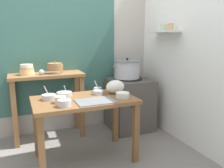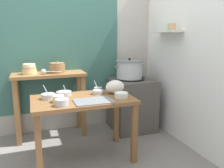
{
  "view_description": "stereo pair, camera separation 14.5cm",
  "coord_description": "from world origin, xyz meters",
  "px_view_note": "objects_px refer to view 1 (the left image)",
  "views": [
    {
      "loc": [
        -0.62,
        -2.28,
        1.39
      ],
      "look_at": [
        0.43,
        0.23,
        0.82
      ],
      "focal_mm": 36.83,
      "sensor_mm": 36.0,
      "label": 1
    },
    {
      "loc": [
        -0.49,
        -2.33,
        1.39
      ],
      "look_at": [
        0.43,
        0.23,
        0.82
      ],
      "focal_mm": 36.83,
      "sensor_mm": 36.0,
      "label": 2
    }
  ],
  "objects_px": {
    "plastic_bag": "(115,87)",
    "prep_bowl_5": "(98,89)",
    "prep_bowl_0": "(49,97)",
    "prep_bowl_2": "(123,95)",
    "prep_table": "(84,108)",
    "prep_bowl_4": "(60,99)",
    "stove_block": "(130,104)",
    "ladle": "(42,72)",
    "serving_tray": "(95,101)",
    "bowl_stack_enamel": "(27,70)",
    "prep_bowl_3": "(98,92)",
    "clay_pot": "(55,68)",
    "prep_bowl_1": "(64,94)",
    "back_shelf_table": "(48,90)",
    "prep_bowl_6": "(64,103)",
    "steamer_pot": "(127,69)"
  },
  "relations": [
    {
      "from": "serving_tray",
      "to": "prep_bowl_0",
      "type": "height_order",
      "value": "prep_bowl_0"
    },
    {
      "from": "bowl_stack_enamel",
      "to": "prep_table",
      "type": "bearing_deg",
      "value": -54.67
    },
    {
      "from": "stove_block",
      "to": "prep_bowl_3",
      "type": "height_order",
      "value": "prep_bowl_3"
    },
    {
      "from": "serving_tray",
      "to": "prep_bowl_1",
      "type": "xyz_separation_m",
      "value": [
        -0.25,
        0.35,
        0.02
      ]
    },
    {
      "from": "clay_pot",
      "to": "prep_bowl_5",
      "type": "xyz_separation_m",
      "value": [
        0.43,
        -0.49,
        -0.22
      ]
    },
    {
      "from": "prep_bowl_0",
      "to": "prep_bowl_2",
      "type": "distance_m",
      "value": 0.8
    },
    {
      "from": "prep_table",
      "to": "prep_bowl_4",
      "type": "xyz_separation_m",
      "value": [
        -0.27,
        -0.07,
        0.15
      ]
    },
    {
      "from": "ladle",
      "to": "serving_tray",
      "type": "relative_size",
      "value": 0.64
    },
    {
      "from": "plastic_bag",
      "to": "serving_tray",
      "type": "bearing_deg",
      "value": -143.39
    },
    {
      "from": "prep_table",
      "to": "serving_tray",
      "type": "relative_size",
      "value": 2.75
    },
    {
      "from": "stove_block",
      "to": "prep_bowl_3",
      "type": "bearing_deg",
      "value": -143.19
    },
    {
      "from": "prep_bowl_2",
      "to": "prep_bowl_3",
      "type": "bearing_deg",
      "value": 129.38
    },
    {
      "from": "clay_pot",
      "to": "prep_bowl_0",
      "type": "xyz_separation_m",
      "value": [
        -0.18,
        -0.66,
        -0.22
      ]
    },
    {
      "from": "clay_pot",
      "to": "plastic_bag",
      "type": "height_order",
      "value": "clay_pot"
    },
    {
      "from": "plastic_bag",
      "to": "prep_bowl_5",
      "type": "distance_m",
      "value": 0.25
    },
    {
      "from": "serving_tray",
      "to": "prep_bowl_0",
      "type": "distance_m",
      "value": 0.51
    },
    {
      "from": "prep_bowl_1",
      "to": "prep_bowl_5",
      "type": "bearing_deg",
      "value": 10.71
    },
    {
      "from": "bowl_stack_enamel",
      "to": "plastic_bag",
      "type": "bearing_deg",
      "value": -35.74
    },
    {
      "from": "plastic_bag",
      "to": "prep_bowl_6",
      "type": "xyz_separation_m",
      "value": [
        -0.66,
        -0.29,
        -0.04
      ]
    },
    {
      "from": "prep_bowl_6",
      "to": "steamer_pot",
      "type": "bearing_deg",
      "value": 37.81
    },
    {
      "from": "clay_pot",
      "to": "prep_bowl_6",
      "type": "distance_m",
      "value": 0.99
    },
    {
      "from": "bowl_stack_enamel",
      "to": "prep_bowl_5",
      "type": "bearing_deg",
      "value": -32.28
    },
    {
      "from": "clay_pot",
      "to": "prep_bowl_4",
      "type": "height_order",
      "value": "clay_pot"
    },
    {
      "from": "bowl_stack_enamel",
      "to": "prep_bowl_2",
      "type": "distance_m",
      "value": 1.31
    },
    {
      "from": "clay_pot",
      "to": "serving_tray",
      "type": "xyz_separation_m",
      "value": [
        0.25,
        -0.92,
        -0.24
      ]
    },
    {
      "from": "ladle",
      "to": "prep_bowl_1",
      "type": "xyz_separation_m",
      "value": [
        0.17,
        -0.5,
        -0.19
      ]
    },
    {
      "from": "steamer_pot",
      "to": "prep_bowl_3",
      "type": "distance_m",
      "value": 0.84
    },
    {
      "from": "prep_bowl_0",
      "to": "serving_tray",
      "type": "bearing_deg",
      "value": -31.26
    },
    {
      "from": "back_shelf_table",
      "to": "prep_bowl_5",
      "type": "xyz_separation_m",
      "value": [
        0.54,
        -0.49,
        0.07
      ]
    },
    {
      "from": "ladle",
      "to": "prep_bowl_4",
      "type": "height_order",
      "value": "ladle"
    },
    {
      "from": "prep_bowl_3",
      "to": "prep_bowl_5",
      "type": "relative_size",
      "value": 1.62
    },
    {
      "from": "ladle",
      "to": "prep_bowl_6",
      "type": "relative_size",
      "value": 1.68
    },
    {
      "from": "bowl_stack_enamel",
      "to": "prep_bowl_6",
      "type": "bearing_deg",
      "value": -73.89
    },
    {
      "from": "serving_tray",
      "to": "bowl_stack_enamel",
      "type": "bearing_deg",
      "value": 123.37
    },
    {
      "from": "stove_block",
      "to": "ladle",
      "type": "height_order",
      "value": "ladle"
    },
    {
      "from": "plastic_bag",
      "to": "prep_bowl_4",
      "type": "xyz_separation_m",
      "value": [
        -0.68,
        -0.15,
        -0.04
      ]
    },
    {
      "from": "ladle",
      "to": "serving_tray",
      "type": "distance_m",
      "value": 0.97
    },
    {
      "from": "ladle",
      "to": "serving_tray",
      "type": "xyz_separation_m",
      "value": [
        0.43,
        -0.84,
        -0.21
      ]
    },
    {
      "from": "back_shelf_table",
      "to": "bowl_stack_enamel",
      "type": "xyz_separation_m",
      "value": [
        -0.24,
        0.01,
        0.28
      ]
    },
    {
      "from": "plastic_bag",
      "to": "prep_bowl_2",
      "type": "xyz_separation_m",
      "value": [
        -0.0,
        -0.21,
        -0.05
      ]
    },
    {
      "from": "plastic_bag",
      "to": "steamer_pot",
      "type": "bearing_deg",
      "value": 52.31
    },
    {
      "from": "serving_tray",
      "to": "prep_bowl_1",
      "type": "distance_m",
      "value": 0.43
    },
    {
      "from": "prep_table",
      "to": "prep_bowl_4",
      "type": "bearing_deg",
      "value": -165.74
    },
    {
      "from": "prep_bowl_4",
      "to": "prep_bowl_5",
      "type": "relative_size",
      "value": 1.15
    },
    {
      "from": "prep_bowl_1",
      "to": "plastic_bag",
      "type": "bearing_deg",
      "value": -9.7
    },
    {
      "from": "prep_table",
      "to": "stove_block",
      "type": "distance_m",
      "value": 1.1
    },
    {
      "from": "bowl_stack_enamel",
      "to": "prep_bowl_3",
      "type": "xyz_separation_m",
      "value": [
        0.74,
        -0.64,
        -0.22
      ]
    },
    {
      "from": "prep_bowl_4",
      "to": "prep_bowl_5",
      "type": "xyz_separation_m",
      "value": [
        0.52,
        0.33,
        -0.01
      ]
    },
    {
      "from": "prep_table",
      "to": "back_shelf_table",
      "type": "distance_m",
      "value": 0.81
    },
    {
      "from": "plastic_bag",
      "to": "bowl_stack_enamel",
      "type": "bearing_deg",
      "value": 144.26
    }
  ]
}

